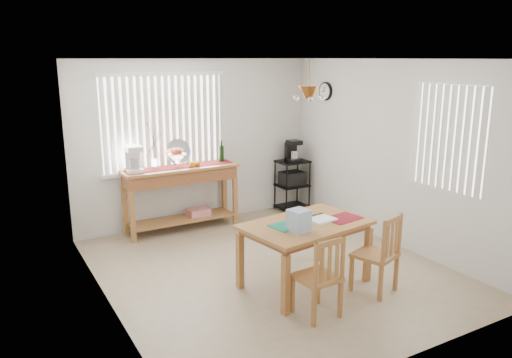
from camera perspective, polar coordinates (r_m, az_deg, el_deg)
ground at (r=6.44m, az=1.68°, el=-10.28°), size 4.00×4.50×0.01m
room_shell at (r=5.97m, az=1.74°, el=4.81°), size 4.20×4.70×2.70m
sideboard at (r=7.72m, az=-8.50°, el=-0.42°), size 1.77×0.50×1.00m
sideboard_items at (r=7.55m, az=-10.77°, el=2.34°), size 1.68×0.42×0.76m
wire_cart at (r=8.72m, az=4.16°, el=-0.15°), size 0.52×0.41×0.88m
cart_items at (r=8.62m, az=4.19°, el=3.20°), size 0.21×0.25×0.36m
dining_table at (r=5.82m, az=5.68°, el=-5.83°), size 1.54×1.12×0.76m
table_items at (r=5.58m, az=5.56°, el=-4.73°), size 1.15×0.51×0.24m
chair_left at (r=5.22m, az=7.24°, el=-11.10°), size 0.43×0.43×0.89m
chair_right at (r=5.85m, az=13.80°, el=-8.36°), size 0.54×0.54×0.93m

